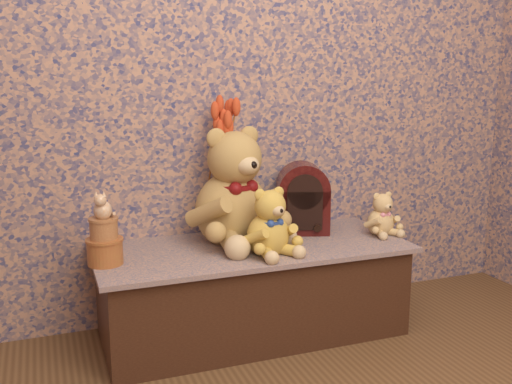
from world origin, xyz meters
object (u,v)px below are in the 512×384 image
at_px(teddy_large, 232,181).
at_px(teddy_small, 381,212).
at_px(biscuit_tin_lower, 105,252).
at_px(cat_figurine, 102,204).
at_px(ceramic_vase, 223,213).
at_px(teddy_medium, 268,218).
at_px(cathedral_radio, 303,198).

xyz_separation_m(teddy_large, teddy_small, (0.66, -0.13, -0.16)).
relative_size(teddy_large, biscuit_tin_lower, 3.95).
height_order(biscuit_tin_lower, cat_figurine, cat_figurine).
relative_size(ceramic_vase, cat_figurine, 2.02).
xyz_separation_m(teddy_medium, teddy_small, (0.58, 0.09, -0.04)).
xyz_separation_m(biscuit_tin_lower, cat_figurine, (0.00, 0.00, 0.19)).
bearing_deg(teddy_small, teddy_medium, -175.62).
height_order(teddy_small, ceramic_vase, ceramic_vase).
relative_size(teddy_medium, teddy_small, 1.40).
bearing_deg(teddy_large, cathedral_radio, -11.61).
height_order(teddy_large, ceramic_vase, teddy_large).
xyz_separation_m(ceramic_vase, cat_figurine, (-0.53, -0.18, 0.12)).
relative_size(teddy_small, biscuit_tin_lower, 1.55).
height_order(cathedral_radio, biscuit_tin_lower, cathedral_radio).
distance_m(teddy_small, biscuit_tin_lower, 1.22).
height_order(teddy_large, cat_figurine, teddy_large).
height_order(teddy_small, cathedral_radio, cathedral_radio).
height_order(teddy_medium, ceramic_vase, teddy_medium).
bearing_deg(cathedral_radio, ceramic_vase, -166.15).
relative_size(teddy_medium, biscuit_tin_lower, 2.16).
relative_size(teddy_large, teddy_small, 2.55).
distance_m(biscuit_tin_lower, cat_figurine, 0.19).
distance_m(cathedral_radio, cat_figurine, 0.91).
bearing_deg(cat_figurine, cathedral_radio, 31.12).
bearing_deg(cat_figurine, biscuit_tin_lower, 0.00).
relative_size(biscuit_tin_lower, cat_figurine, 1.21).
xyz_separation_m(teddy_small, cat_figurine, (-1.21, -0.00, 0.13)).
bearing_deg(teddy_small, cathedral_radio, 149.20).
xyz_separation_m(teddy_medium, cathedral_radio, (0.27, 0.25, 0.01)).
xyz_separation_m(teddy_small, cathedral_radio, (-0.32, 0.16, 0.06)).
bearing_deg(biscuit_tin_lower, teddy_large, 13.59).
distance_m(teddy_medium, teddy_small, 0.59).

